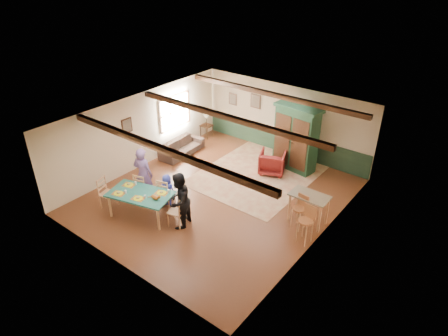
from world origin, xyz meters
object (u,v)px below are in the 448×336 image
Objects in this scene: armoire at (296,138)px; cat at (155,197)px; person_man at (143,174)px; counter_table at (308,209)px; dining_chair_end_right at (176,211)px; sofa at (182,147)px; bar_stool_left at (299,213)px; person_woman at (179,201)px; table_lamp at (206,120)px; dining_chair_far_right at (166,192)px; person_child at (167,190)px; dining_table at (141,204)px; bar_stool_right at (305,225)px; dining_chair_end_left at (108,193)px; end_table at (207,131)px; armchair at (272,162)px; dining_chair_far_left at (143,186)px.

cat is at bearing -98.62° from armoire.
counter_table is (4.66, 2.05, -0.43)m from person_man.
dining_chair_end_right is 4.53m from sofa.
bar_stool_left is at bearing 18.92° from cat.
person_woman is at bearing -140.43° from sofa.
table_lamp is (-3.33, 5.16, -0.07)m from person_woman.
person_child reaches higher than dining_chair_far_right.
sofa is at bearing 116.46° from dining_table.
person_woman reaches higher than bar_stool_right.
dining_chair_far_right is 0.41× the size of armoire.
dining_chair_far_right is 2.64× the size of cat.
dining_chair_end_left is 1.83× the size of end_table.
person_woman reaches higher than dining_chair_end_right.
table_lamp is (-2.08, 5.49, 0.39)m from dining_table.
counter_table is (2.90, 2.44, -0.03)m from dining_chair_end_right.
counter_table is 0.44m from bar_stool_left.
dining_chair_end_left is 1.80m from cat.
dining_chair_end_right is 4.33m from armchair.
person_man is (-0.61, 0.69, 0.50)m from dining_table.
person_man reaches higher than dining_chair_far_left.
counter_table is at bearing -24.14° from end_table.
person_child is (1.33, 1.21, 0.03)m from dining_chair_end_left.
bar_stool_right reaches higher than end_table.
dining_chair_far_left is 5.14m from bar_stool_right.
armoire is at bearing -127.94° from dining_chair_far_right.
dining_chair_end_left is at bearing -146.01° from bar_stool_left.
dining_chair_end_left is 0.95× the size of person_child.
dining_chair_end_left is at bearing -90.00° from person_woman.
dining_table is 4.89m from counter_table.
person_woman is 4.58× the size of cat.
bar_stool_right reaches higher than sofa.
dining_chair_end_right reaches higher than cat.
dining_table is at bearing -156.46° from sofa.
dining_table is 4.90m from armchair.
person_child reaches higher than dining_chair_end_right.
dining_chair_far_right is 1.83× the size of end_table.
dining_table is at bearing -149.26° from bar_stool_right.
table_lamp is at bearing 0.00° from end_table.
sofa is at bearing 108.54° from cat.
dining_chair_far_left is 0.95× the size of person_child.
dining_table is at bearing -142.86° from bar_stool_left.
dining_chair_far_left is 4.59m from armchair.
end_table is 0.51m from table_lamp.
end_table is (-4.22, 0.13, -0.92)m from armoire.
person_man is at bearing 37.29° from armchair.
armchair is 0.80× the size of bar_stool_right.
dining_chair_end_left is (-0.56, -0.92, 0.00)m from dining_chair_far_left.
counter_table is 0.99× the size of bar_stool_right.
person_child reaches higher than sofa.
person_man is 3.31m from sofa.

